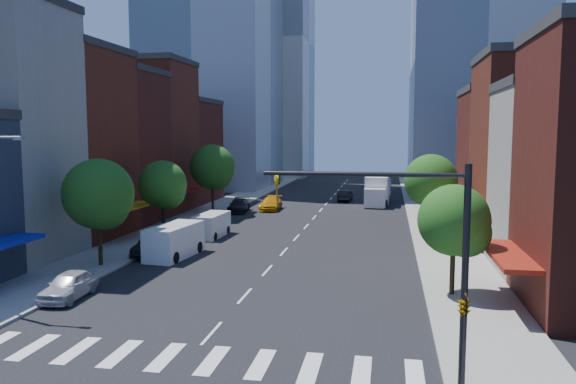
# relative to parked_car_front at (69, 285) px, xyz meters

# --- Properties ---
(ground) EXTENTS (220.00, 220.00, 0.00)m
(ground) POSITION_rel_parked_car_front_xyz_m (9.50, -3.83, -0.75)
(ground) COLOR black
(ground) RESTS_ON ground
(sidewalk_left) EXTENTS (5.00, 120.00, 0.15)m
(sidewalk_left) POSITION_rel_parked_car_front_xyz_m (-3.00, 36.17, -0.68)
(sidewalk_left) COLOR gray
(sidewalk_left) RESTS_ON ground
(sidewalk_right) EXTENTS (5.00, 120.00, 0.15)m
(sidewalk_right) POSITION_rel_parked_car_front_xyz_m (22.00, 36.17, -0.68)
(sidewalk_right) COLOR gray
(sidewalk_right) RESTS_ON ground
(crosswalk) EXTENTS (19.00, 3.00, 0.01)m
(crosswalk) POSITION_rel_parked_car_front_xyz_m (9.50, -6.83, -0.75)
(crosswalk) COLOR silver
(crosswalk) RESTS_ON ground
(bldg_left_2) EXTENTS (12.00, 9.00, 16.00)m
(bldg_left_2) POSITION_rel_parked_car_front_xyz_m (-11.50, 16.67, 7.25)
(bldg_left_2) COLOR #5E2216
(bldg_left_2) RESTS_ON ground
(bldg_left_3) EXTENTS (12.00, 8.00, 15.00)m
(bldg_left_3) POSITION_rel_parked_car_front_xyz_m (-11.50, 25.17, 6.75)
(bldg_left_3) COLOR #4A1A12
(bldg_left_3) RESTS_ON ground
(bldg_left_4) EXTENTS (12.00, 9.00, 17.00)m
(bldg_left_4) POSITION_rel_parked_car_front_xyz_m (-11.50, 33.67, 7.75)
(bldg_left_4) COLOR #5E2216
(bldg_left_4) RESTS_ON ground
(bldg_left_5) EXTENTS (12.00, 10.00, 13.00)m
(bldg_left_5) POSITION_rel_parked_car_front_xyz_m (-11.50, 43.17, 5.75)
(bldg_left_5) COLOR #4A1A12
(bldg_left_5) RESTS_ON ground
(bldg_right_2) EXTENTS (12.00, 10.00, 15.00)m
(bldg_right_2) POSITION_rel_parked_car_front_xyz_m (30.50, 20.17, 6.75)
(bldg_right_2) COLOR #5E2216
(bldg_right_2) RESTS_ON ground
(bldg_right_3) EXTENTS (12.00, 10.00, 13.00)m
(bldg_right_3) POSITION_rel_parked_car_front_xyz_m (30.50, 30.17, 5.75)
(bldg_right_3) COLOR #4A1A12
(bldg_right_3) RESTS_ON ground
(tower_far_w) EXTENTS (18.00, 18.00, 56.00)m
(tower_far_w) POSITION_rel_parked_car_front_xyz_m (-8.50, 91.17, 27.25)
(tower_far_w) COLOR #9EA5AD
(tower_far_w) RESTS_ON ground
(traffic_signal) EXTENTS (7.24, 2.24, 8.00)m
(traffic_signal) POSITION_rel_parked_car_front_xyz_m (19.44, -8.33, 3.40)
(traffic_signal) COLOR black
(traffic_signal) RESTS_ON sidewalk_right
(tree_left_near) EXTENTS (4.80, 4.80, 7.30)m
(tree_left_near) POSITION_rel_parked_car_front_xyz_m (-1.85, 7.09, 4.11)
(tree_left_near) COLOR black
(tree_left_near) RESTS_ON sidewalk_left
(tree_left_mid) EXTENTS (4.20, 4.20, 6.65)m
(tree_left_mid) POSITION_rel_parked_car_front_xyz_m (-1.85, 18.09, 3.77)
(tree_left_mid) COLOR black
(tree_left_mid) RESTS_ON sidewalk_left
(tree_left_far) EXTENTS (5.00, 5.00, 7.75)m
(tree_left_far) POSITION_rel_parked_car_front_xyz_m (-1.85, 32.09, 4.45)
(tree_left_far) COLOR black
(tree_left_far) RESTS_ON sidewalk_left
(tree_right_near) EXTENTS (4.00, 4.00, 6.20)m
(tree_right_near) POSITION_rel_parked_car_front_xyz_m (21.15, 4.09, 3.44)
(tree_right_near) COLOR black
(tree_right_near) RESTS_ON sidewalk_right
(tree_right_far) EXTENTS (4.60, 4.60, 7.20)m
(tree_right_far) POSITION_rel_parked_car_front_xyz_m (21.15, 22.09, 4.11)
(tree_right_far) COLOR black
(tree_right_far) RESTS_ON sidewalk_right
(parked_car_front) EXTENTS (2.01, 4.51, 1.51)m
(parked_car_front) POSITION_rel_parked_car_front_xyz_m (0.00, 0.00, 0.00)
(parked_car_front) COLOR silver
(parked_car_front) RESTS_ON ground
(parked_car_second) EXTENTS (1.70, 4.53, 1.48)m
(parked_car_second) POSITION_rel_parked_car_front_xyz_m (0.00, 11.24, -0.01)
(parked_car_second) COLOR black
(parked_car_second) RESTS_ON ground
(parked_car_third) EXTENTS (2.76, 5.13, 1.37)m
(parked_car_third) POSITION_rel_parked_car_front_xyz_m (0.00, 16.10, -0.07)
(parked_car_third) COLOR #999999
(parked_car_third) RESTS_ON ground
(parked_car_rear) EXTENTS (2.67, 5.42, 1.52)m
(parked_car_rear) POSITION_rel_parked_car_front_xyz_m (0.28, 34.96, 0.00)
(parked_car_rear) COLOR black
(parked_car_rear) RESTS_ON ground
(cargo_van_near) EXTENTS (2.87, 5.89, 2.42)m
(cargo_van_near) POSITION_rel_parked_car_front_xyz_m (1.80, 10.91, 0.44)
(cargo_van_near) COLOR white
(cargo_van_near) RESTS_ON ground
(cargo_van_far) EXTENTS (2.20, 4.96, 2.07)m
(cargo_van_far) POSITION_rel_parked_car_front_xyz_m (1.99, 19.24, 0.27)
(cargo_van_far) COLOR white
(cargo_van_far) RESTS_ON ground
(taxi) EXTENTS (2.32, 5.42, 1.56)m
(taxi) POSITION_rel_parked_car_front_xyz_m (3.60, 37.22, 0.02)
(taxi) COLOR orange
(taxi) RESTS_ON ground
(traffic_car_oncoming) EXTENTS (1.82, 4.54, 1.47)m
(traffic_car_oncoming) POSITION_rel_parked_car_front_xyz_m (11.68, 47.50, -0.02)
(traffic_car_oncoming) COLOR black
(traffic_car_oncoming) RESTS_ON ground
(traffic_car_far) EXTENTS (1.80, 3.92, 1.30)m
(traffic_car_far) POSITION_rel_parked_car_front_xyz_m (16.36, 57.48, -0.10)
(traffic_car_far) COLOR #999999
(traffic_car_far) RESTS_ON ground
(box_truck) EXTENTS (3.32, 9.30, 3.68)m
(box_truck) POSITION_rel_parked_car_front_xyz_m (16.07, 44.75, 0.99)
(box_truck) COLOR white
(box_truck) RESTS_ON ground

